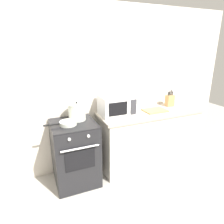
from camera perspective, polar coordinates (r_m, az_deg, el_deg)
The scene contains 10 objects.
ground_plane at distance 2.80m, azimuth 0.70°, elevation -24.22°, with size 10.00×10.00×0.00m, color #B2ADA3.
back_wall at distance 3.14m, azimuth -1.33°, elevation 6.48°, with size 4.40×0.10×2.50m, color silver.
lower_cabinet_right at distance 3.38m, azimuth 10.60°, elevation -7.50°, with size 1.64×0.56×0.88m, color beige.
countertop_right at distance 3.21m, azimuth 11.08°, elevation -0.09°, with size 1.70×0.60×0.04m, color #ADA393.
stove at distance 2.91m, azimuth -10.60°, elevation -11.54°, with size 0.60×0.64×0.92m.
stock_pot at distance 2.78m, azimuth -10.08°, elevation 0.10°, with size 0.33×0.25×0.26m.
frying_pan at distance 2.65m, azimuth -12.70°, elevation -3.14°, with size 0.43×0.23×0.05m.
microwave at distance 2.94m, azimuth 1.37°, elevation 2.00°, with size 0.50×0.37×0.30m.
cutting_board at distance 3.22m, azimuth 12.27°, elevation 0.46°, with size 0.36×0.26×0.02m, color tan.
knife_block at distance 3.53m, azimuth 16.31°, elevation 3.23°, with size 0.13×0.10×0.28m.
Camera 1 is at (-0.84, -1.89, 1.90)m, focal length 31.68 mm.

